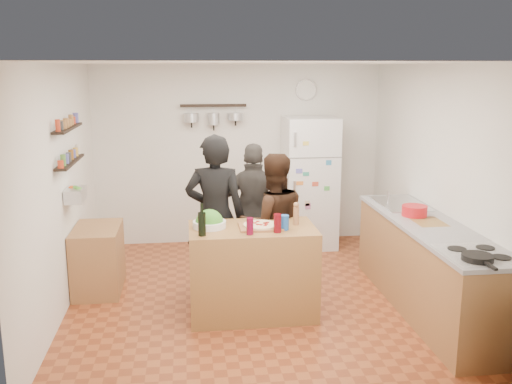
{
  "coord_description": "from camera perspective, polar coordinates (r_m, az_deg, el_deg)",
  "views": [
    {
      "loc": [
        -0.73,
        -5.82,
        2.46
      ],
      "look_at": [
        0.0,
        0.1,
        1.15
      ],
      "focal_mm": 40.0,
      "sensor_mm": 36.0,
      "label": 1
    }
  ],
  "objects": [
    {
      "name": "room_shell",
      "position": [
        6.37,
        -0.32,
        1.43
      ],
      "size": [
        4.2,
        4.2,
        4.2
      ],
      "color": "brown",
      "rests_on": "ground"
    },
    {
      "name": "prep_island",
      "position": [
        5.78,
        -0.37,
        -7.9
      ],
      "size": [
        1.25,
        0.72,
        0.91
      ],
      "primitive_type": "cube",
      "color": "brown",
      "rests_on": "floor"
    },
    {
      "name": "pizza_board",
      "position": [
        5.63,
        0.45,
        -3.49
      ],
      "size": [
        0.42,
        0.34,
        0.02
      ],
      "primitive_type": "cube",
      "color": "brown",
      "rests_on": "prep_island"
    },
    {
      "name": "pizza",
      "position": [
        5.63,
        0.45,
        -3.3
      ],
      "size": [
        0.34,
        0.34,
        0.02
      ],
      "primitive_type": "cylinder",
      "color": "#CEB387",
      "rests_on": "pizza_board"
    },
    {
      "name": "salad_bowl",
      "position": [
        5.65,
        -4.68,
        -3.23
      ],
      "size": [
        0.33,
        0.33,
        0.07
      ],
      "primitive_type": "cylinder",
      "color": "silver",
      "rests_on": "prep_island"
    },
    {
      "name": "wine_bottle",
      "position": [
        5.37,
        -5.42,
        -3.22
      ],
      "size": [
        0.07,
        0.07,
        0.22
      ],
      "primitive_type": "cylinder",
      "color": "black",
      "rests_on": "prep_island"
    },
    {
      "name": "wine_glass_near",
      "position": [
        5.39,
        -0.61,
        -3.44
      ],
      "size": [
        0.07,
        0.07,
        0.16
      ],
      "primitive_type": "cylinder",
      "color": "#5A0721",
      "rests_on": "prep_island"
    },
    {
      "name": "wine_glass_far",
      "position": [
        5.46,
        2.16,
        -3.14
      ],
      "size": [
        0.07,
        0.07,
        0.18
      ],
      "primitive_type": "cylinder",
      "color": "#56070F",
      "rests_on": "prep_island"
    },
    {
      "name": "pepper_mill",
      "position": [
        5.73,
        4.03,
        -2.38
      ],
      "size": [
        0.06,
        0.06,
        0.18
      ],
      "primitive_type": "cylinder",
      "color": "#90603C",
      "rests_on": "prep_island"
    },
    {
      "name": "salt_canister",
      "position": [
        5.55,
        2.85,
        -3.07
      ],
      "size": [
        0.09,
        0.09,
        0.14
      ],
      "primitive_type": "cylinder",
      "color": "#1B4C96",
      "rests_on": "prep_island"
    },
    {
      "name": "person_left",
      "position": [
        6.18,
        -4.09,
        -2.4
      ],
      "size": [
        0.7,
        0.52,
        1.78
      ],
      "primitive_type": "imported",
      "rotation": [
        0.0,
        0.0,
        2.99
      ],
      "color": "black",
      "rests_on": "floor"
    },
    {
      "name": "person_center",
      "position": [
        6.17,
        1.7,
        -3.35
      ],
      "size": [
        0.82,
        0.67,
        1.57
      ],
      "primitive_type": "imported",
      "rotation": [
        0.0,
        0.0,
        3.24
      ],
      "color": "black",
      "rests_on": "floor"
    },
    {
      "name": "person_back",
      "position": [
        6.72,
        -0.12,
        -1.91
      ],
      "size": [
        1.0,
        0.56,
        1.6
      ],
      "primitive_type": "imported",
      "rotation": [
        0.0,
        0.0,
        2.95
      ],
      "color": "#302D2B",
      "rests_on": "floor"
    },
    {
      "name": "counter_run",
      "position": [
        6.14,
        16.85,
        -7.27
      ],
      "size": [
        0.63,
        2.63,
        0.9
      ],
      "primitive_type": "cube",
      "color": "#9E7042",
      "rests_on": "floor"
    },
    {
      "name": "stove_top",
      "position": [
        5.2,
        21.37,
        -5.85
      ],
      "size": [
        0.6,
        0.62,
        0.02
      ],
      "primitive_type": "cube",
      "color": "white",
      "rests_on": "counter_run"
    },
    {
      "name": "skillet",
      "position": [
        5.0,
        21.27,
        -6.12
      ],
      "size": [
        0.26,
        0.26,
        0.05
      ],
      "primitive_type": "cylinder",
      "color": "black",
      "rests_on": "stove_top"
    },
    {
      "name": "sink",
      "position": [
        6.77,
        14.23,
        -1.21
      ],
      "size": [
        0.5,
        0.8,
        0.03
      ],
      "primitive_type": "cube",
      "color": "silver",
      "rests_on": "counter_run"
    },
    {
      "name": "cutting_board",
      "position": [
        6.07,
        16.85,
        -2.95
      ],
      "size": [
        0.3,
        0.4,
        0.02
      ],
      "primitive_type": "cube",
      "color": "olive",
      "rests_on": "counter_run"
    },
    {
      "name": "red_bowl",
      "position": [
        6.26,
        15.57,
        -1.81
      ],
      "size": [
        0.26,
        0.26,
        0.11
      ],
      "primitive_type": "cylinder",
      "color": "red",
      "rests_on": "counter_run"
    },
    {
      "name": "fridge",
      "position": [
        7.91,
        5.37,
        0.95
      ],
      "size": [
        0.7,
        0.68,
        1.8
      ],
      "primitive_type": "cube",
      "color": "white",
      "rests_on": "floor"
    },
    {
      "name": "wall_clock",
      "position": [
        8.09,
        5.04,
        10.13
      ],
      "size": [
        0.3,
        0.03,
        0.3
      ],
      "primitive_type": "cylinder",
      "rotation": [
        1.57,
        0.0,
        0.0
      ],
      "color": "silver",
      "rests_on": "back_wall"
    },
    {
      "name": "spice_shelf_lower",
      "position": [
        6.21,
        -18.09,
        2.88
      ],
      "size": [
        0.12,
        1.0,
        0.02
      ],
      "primitive_type": "cube",
      "color": "black",
      "rests_on": "left_wall"
    },
    {
      "name": "spice_shelf_upper",
      "position": [
        6.17,
        -18.31,
        6.09
      ],
      "size": [
        0.12,
        1.0,
        0.02
      ],
      "primitive_type": "cube",
      "color": "black",
      "rests_on": "left_wall"
    },
    {
      "name": "produce_basket",
      "position": [
        6.27,
        -17.61,
        -0.26
      ],
      "size": [
        0.18,
        0.35,
        0.14
      ],
      "primitive_type": "cube",
      "color": "silver",
      "rests_on": "left_wall"
    },
    {
      "name": "side_table",
      "position": [
        6.64,
        -15.5,
        -6.48
      ],
      "size": [
        0.5,
        0.8,
        0.73
      ],
      "primitive_type": "cube",
      "color": "#A07043",
      "rests_on": "floor"
    },
    {
      "name": "pot_rack",
      "position": [
        7.85,
        -4.29,
        8.62
      ],
      "size": [
        0.9,
        0.04,
        0.04
      ],
      "primitive_type": "cube",
      "color": "black",
      "rests_on": "back_wall"
    }
  ]
}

